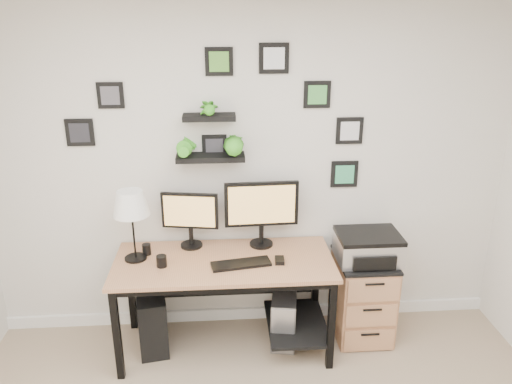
{
  "coord_description": "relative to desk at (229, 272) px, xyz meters",
  "views": [
    {
      "loc": [
        -0.23,
        -1.61,
        2.48
      ],
      "look_at": [
        0.03,
        1.83,
        1.2
      ],
      "focal_mm": 35.0,
      "sensor_mm": 36.0,
      "label": 1
    }
  ],
  "objects": [
    {
      "name": "wall_decor",
      "position": [
        -0.04,
        0.26,
        1.04
      ],
      "size": [
        2.18,
        0.18,
        1.08
      ],
      "color": "black",
      "rests_on": "ground"
    },
    {
      "name": "keyboard",
      "position": [
        0.09,
        -0.12,
        0.13
      ],
      "size": [
        0.44,
        0.2,
        0.02
      ],
      "primitive_type": "cube",
      "rotation": [
        0.0,
        0.0,
        0.17
      ],
      "color": "black",
      "rests_on": "desk"
    },
    {
      "name": "pen_cup",
      "position": [
        -0.61,
        0.1,
        0.16
      ],
      "size": [
        0.06,
        0.06,
        0.08
      ],
      "primitive_type": "cylinder",
      "color": "black",
      "rests_on": "desk"
    },
    {
      "name": "mug",
      "position": [
        -0.48,
        -0.1,
        0.17
      ],
      "size": [
        0.07,
        0.07,
        0.08
      ],
      "primitive_type": "cylinder",
      "color": "black",
      "rests_on": "desk"
    },
    {
      "name": "pc_tower_black",
      "position": [
        -0.6,
        0.04,
        -0.39
      ],
      "size": [
        0.28,
        0.49,
        0.47
      ],
      "primitive_type": "cube",
      "rotation": [
        0.0,
        0.0,
        0.17
      ],
      "color": "black",
      "rests_on": "ground"
    },
    {
      "name": "mouse",
      "position": [
        0.37,
        -0.1,
        0.14
      ],
      "size": [
        0.07,
        0.11,
        0.03
      ],
      "primitive_type": "cube",
      "rotation": [
        0.0,
        0.0,
        -0.07
      ],
      "color": "black",
      "rests_on": "desk"
    },
    {
      "name": "monitor_left",
      "position": [
        -0.28,
        0.2,
        0.38
      ],
      "size": [
        0.43,
        0.19,
        0.44
      ],
      "color": "black",
      "rests_on": "desk"
    },
    {
      "name": "printer",
      "position": [
        1.06,
        0.05,
        0.15
      ],
      "size": [
        0.47,
        0.38,
        0.21
      ],
      "color": "silver",
      "rests_on": "file_cabinet"
    },
    {
      "name": "table_lamp",
      "position": [
        -0.68,
        0.03,
        0.55
      ],
      "size": [
        0.26,
        0.26,
        0.53
      ],
      "color": "black",
      "rests_on": "desk"
    },
    {
      "name": "pc_tower_grey",
      "position": [
        0.42,
        0.02,
        -0.42
      ],
      "size": [
        0.25,
        0.44,
        0.41
      ],
      "color": "gray",
      "rests_on": "ground"
    },
    {
      "name": "monitor_right",
      "position": [
        0.26,
        0.19,
        0.43
      ],
      "size": [
        0.56,
        0.19,
        0.52
      ],
      "color": "black",
      "rests_on": "desk"
    },
    {
      "name": "room",
      "position": [
        0.19,
        0.32,
        -0.58
      ],
      "size": [
        4.0,
        4.0,
        4.0
      ],
      "color": "tan",
      "rests_on": "ground"
    },
    {
      "name": "file_cabinet",
      "position": [
        1.05,
        0.06,
        -0.29
      ],
      "size": [
        0.43,
        0.53,
        0.67
      ],
      "color": "#B47D55",
      "rests_on": "ground"
    },
    {
      "name": "desk",
      "position": [
        0.0,
        0.0,
        0.0
      ],
      "size": [
        1.6,
        0.7,
        0.75
      ],
      "color": "#B47D55",
      "rests_on": "ground"
    }
  ]
}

